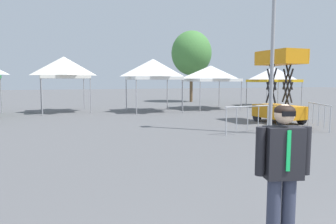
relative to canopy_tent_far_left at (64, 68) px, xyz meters
The scene contains 9 objects.
canopy_tent_far_left is the anchor object (origin of this frame).
canopy_tent_behind_right 5.65m from the canopy_tent_far_left, 14.85° to the right, with size 3.13×3.13×3.41m.
canopy_tent_right_of_center 9.92m from the canopy_tent_far_left, ahead, with size 3.31×3.31×3.08m.
canopy_tent_behind_center 15.51m from the canopy_tent_far_left, ahead, with size 3.29×3.29×3.07m.
scissor_lift 13.03m from the canopy_tent_far_left, 41.17° to the right, with size 1.51×2.36×3.45m.
person_foreground 18.21m from the canopy_tent_far_left, 82.80° to the right, with size 0.63×0.34×1.78m.
tree_behind_tents_center 13.04m from the canopy_tent_far_left, 28.47° to the left, with size 3.73×3.73×6.61m.
crowd_barrier_near_person 14.79m from the canopy_tent_far_left, 46.72° to the right, with size 0.78×1.99×1.08m.
crowd_barrier_mid_lot 12.71m from the canopy_tent_far_left, 58.37° to the right, with size 2.09×0.29×1.08m.
Camera 1 is at (-2.29, -1.44, 2.05)m, focal length 33.14 mm.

